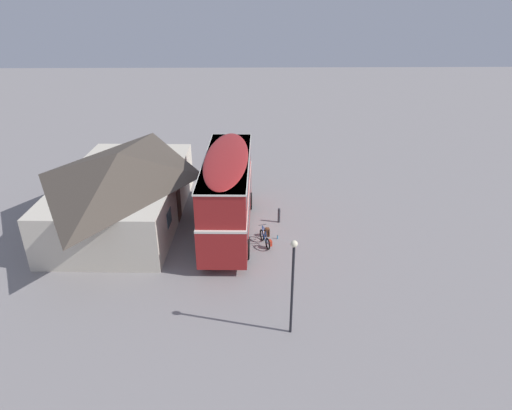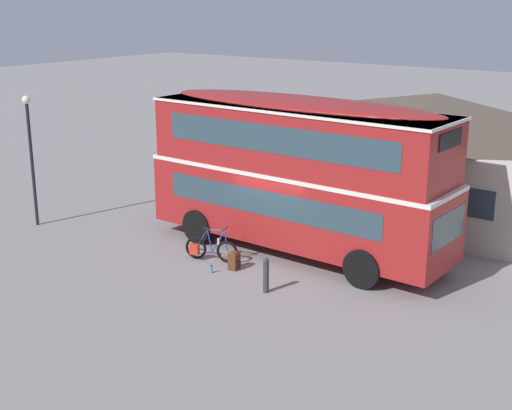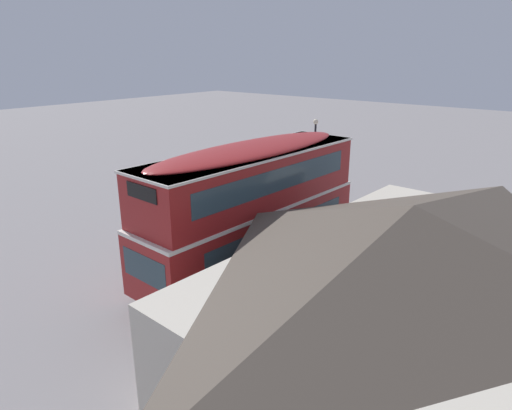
{
  "view_description": "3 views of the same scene",
  "coord_description": "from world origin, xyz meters",
  "px_view_note": "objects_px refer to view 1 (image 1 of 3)",
  "views": [
    {
      "loc": [
        -23.2,
        -0.72,
        13.15
      ],
      "look_at": [
        0.08,
        -1.1,
        1.75
      ],
      "focal_mm": 31.4,
      "sensor_mm": 36.0,
      "label": 1
    },
    {
      "loc": [
        11.23,
        -16.78,
        7.56
      ],
      "look_at": [
        -0.65,
        -0.42,
        1.6
      ],
      "focal_mm": 49.46,
      "sensor_mm": 36.0,
      "label": 2
    },
    {
      "loc": [
        12.18,
        10.63,
        7.83
      ],
      "look_at": [
        -1.65,
        -0.83,
        1.77
      ],
      "focal_mm": 31.79,
      "sensor_mm": 36.0,
      "label": 3
    }
  ],
  "objects_px": {
    "kerb_bollard": "(279,215)",
    "touring_bicycle": "(265,239)",
    "backpack_on_ground": "(267,232)",
    "water_bottle_blue_sports": "(278,237)",
    "street_lamp": "(293,278)",
    "double_decker_bus": "(227,190)"
  },
  "relations": [
    {
      "from": "water_bottle_blue_sports",
      "to": "street_lamp",
      "type": "relative_size",
      "value": 0.05
    },
    {
      "from": "backpack_on_ground",
      "to": "street_lamp",
      "type": "bearing_deg",
      "value": -175.09
    },
    {
      "from": "touring_bicycle",
      "to": "water_bottle_blue_sports",
      "type": "xyz_separation_m",
      "value": [
        0.67,
        -0.73,
        -0.26
      ]
    },
    {
      "from": "touring_bicycle",
      "to": "water_bottle_blue_sports",
      "type": "relative_size",
      "value": 7.01
    },
    {
      "from": "backpack_on_ground",
      "to": "water_bottle_blue_sports",
      "type": "height_order",
      "value": "backpack_on_ground"
    },
    {
      "from": "water_bottle_blue_sports",
      "to": "backpack_on_ground",
      "type": "bearing_deg",
      "value": 60.4
    },
    {
      "from": "touring_bicycle",
      "to": "kerb_bollard",
      "type": "bearing_deg",
      "value": -18.85
    },
    {
      "from": "touring_bicycle",
      "to": "kerb_bollard",
      "type": "height_order",
      "value": "touring_bicycle"
    },
    {
      "from": "water_bottle_blue_sports",
      "to": "kerb_bollard",
      "type": "relative_size",
      "value": 0.24
    },
    {
      "from": "backpack_on_ground",
      "to": "street_lamp",
      "type": "distance_m",
      "value": 8.49
    },
    {
      "from": "water_bottle_blue_sports",
      "to": "double_decker_bus",
      "type": "bearing_deg",
      "value": 70.27
    },
    {
      "from": "street_lamp",
      "to": "kerb_bollard",
      "type": "xyz_separation_m",
      "value": [
        9.79,
        -0.12,
        -2.27
      ]
    },
    {
      "from": "backpack_on_ground",
      "to": "kerb_bollard",
      "type": "bearing_deg",
      "value": -25.64
    },
    {
      "from": "backpack_on_ground",
      "to": "kerb_bollard",
      "type": "relative_size",
      "value": 0.57
    },
    {
      "from": "touring_bicycle",
      "to": "backpack_on_ground",
      "type": "xyz_separation_m",
      "value": [
        1.02,
        -0.11,
        -0.09
      ]
    },
    {
      "from": "touring_bicycle",
      "to": "backpack_on_ground",
      "type": "height_order",
      "value": "touring_bicycle"
    },
    {
      "from": "backpack_on_ground",
      "to": "kerb_bollard",
      "type": "height_order",
      "value": "kerb_bollard"
    },
    {
      "from": "backpack_on_ground",
      "to": "kerb_bollard",
      "type": "distance_m",
      "value": 1.9
    },
    {
      "from": "kerb_bollard",
      "to": "touring_bicycle",
      "type": "bearing_deg",
      "value": 161.15
    },
    {
      "from": "water_bottle_blue_sports",
      "to": "street_lamp",
      "type": "bearing_deg",
      "value": -179.39
    },
    {
      "from": "backpack_on_ground",
      "to": "street_lamp",
      "type": "height_order",
      "value": "street_lamp"
    },
    {
      "from": "double_decker_bus",
      "to": "street_lamp",
      "type": "xyz_separation_m",
      "value": [
        -8.77,
        -2.95,
        0.13
      ]
    }
  ]
}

